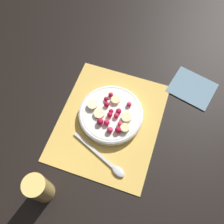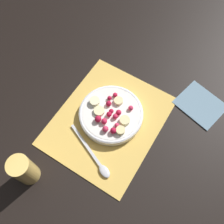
# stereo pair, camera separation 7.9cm
# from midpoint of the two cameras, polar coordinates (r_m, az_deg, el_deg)

# --- Properties ---
(ground_plane) EXTENTS (3.00, 3.00, 0.00)m
(ground_plane) POSITION_cam_midpoint_polar(r_m,az_deg,el_deg) (0.82, -3.38, -2.50)
(ground_plane) COLOR black
(placemat) EXTENTS (0.39, 0.32, 0.01)m
(placemat) POSITION_cam_midpoint_polar(r_m,az_deg,el_deg) (0.82, -3.39, -2.41)
(placemat) COLOR #E0B251
(placemat) RESTS_ON ground_plane
(fruit_bowl) EXTENTS (0.21, 0.21, 0.05)m
(fruit_bowl) POSITION_cam_midpoint_polar(r_m,az_deg,el_deg) (0.81, -2.81, -0.87)
(fruit_bowl) COLOR white
(fruit_bowl) RESTS_ON placemat
(spoon) EXTENTS (0.10, 0.20, 0.01)m
(spoon) POSITION_cam_midpoint_polar(r_m,az_deg,el_deg) (0.77, -3.88, -11.78)
(spoon) COLOR silver
(spoon) RESTS_ON placemat
(drinking_glass) EXTENTS (0.06, 0.06, 0.12)m
(drinking_glass) POSITION_cam_midpoint_polar(r_m,az_deg,el_deg) (0.74, -19.38, -16.54)
(drinking_glass) COLOR #F4CC66
(drinking_glass) RESTS_ON ground_plane
(napkin) EXTENTS (0.16, 0.17, 0.01)m
(napkin) POSITION_cam_midpoint_polar(r_m,az_deg,el_deg) (0.91, 15.56, 5.15)
(napkin) COLOR slate
(napkin) RESTS_ON ground_plane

